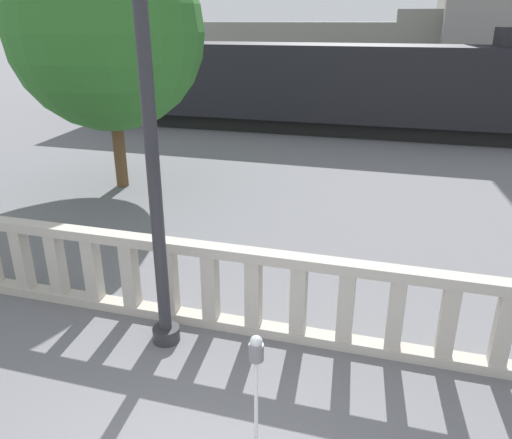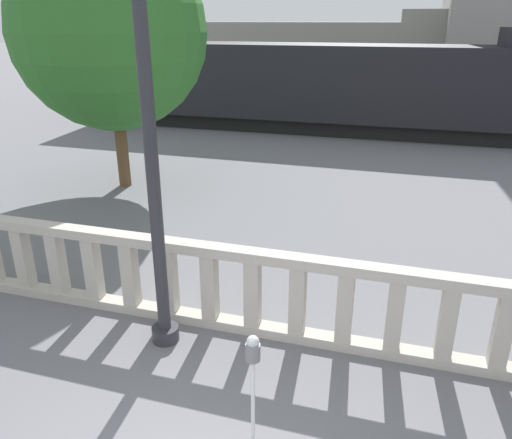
{
  "view_description": "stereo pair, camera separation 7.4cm",
  "coord_description": "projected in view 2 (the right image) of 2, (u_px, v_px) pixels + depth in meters",
  "views": [
    {
      "loc": [
        1.35,
        -2.45,
        4.04
      ],
      "look_at": [
        -0.56,
        4.19,
        1.27
      ],
      "focal_mm": 35.0,
      "sensor_mm": 36.0,
      "label": 1
    },
    {
      "loc": [
        1.42,
        -2.43,
        4.04
      ],
      "look_at": [
        -0.56,
        4.19,
        1.27
      ],
      "focal_mm": 35.0,
      "sensor_mm": 36.0,
      "label": 2
    }
  ],
  "objects": [
    {
      "name": "lamppost",
      "position": [
        149.0,
        130.0,
        5.72
      ],
      "size": [
        0.36,
        0.36,
        5.48
      ],
      "color": "#2D2D33",
      "rests_on": "ground"
    },
    {
      "name": "train_far",
      "position": [
        271.0,
        58.0,
        28.01
      ],
      "size": [
        20.19,
        2.61,
        4.54
      ],
      "color": "black",
      "rests_on": "ground"
    },
    {
      "name": "tree_left",
      "position": [
        110.0,
        32.0,
        11.71
      ],
      "size": [
        4.6,
        4.6,
        6.08
      ],
      "color": "brown",
      "rests_on": "ground"
    },
    {
      "name": "train_near",
      "position": [
        319.0,
        86.0,
        18.99
      ],
      "size": [
        18.11,
        2.74,
        3.81
      ],
      "color": "black",
      "rests_on": "ground"
    },
    {
      "name": "balustrade",
      "position": [
        275.0,
        296.0,
        6.65
      ],
      "size": [
        16.21,
        0.24,
        1.25
      ],
      "color": "#BCB5A8",
      "rests_on": "ground"
    },
    {
      "name": "parking_meter",
      "position": [
        253.0,
        361.0,
        4.79
      ],
      "size": [
        0.15,
        0.15,
        1.28
      ],
      "color": "silver",
      "rests_on": "ground"
    }
  ]
}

